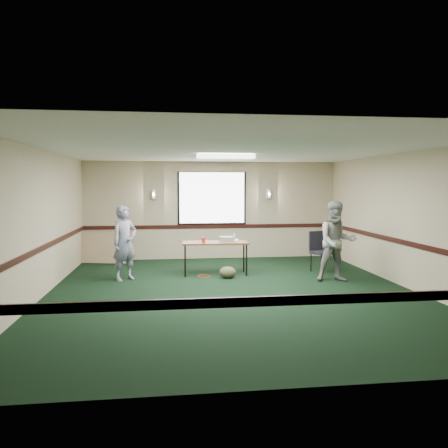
{
  "coord_description": "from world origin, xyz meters",
  "views": [
    {
      "loc": [
        -1.18,
        -8.1,
        2.03
      ],
      "look_at": [
        0.0,
        1.3,
        1.2
      ],
      "focal_mm": 35.0,
      "sensor_mm": 36.0,
      "label": 1
    }
  ],
  "objects": [
    {
      "name": "conference_chair",
      "position": [
        2.37,
        1.77,
        0.56
      ],
      "size": [
        0.59,
        0.61,
        0.96
      ],
      "rotation": [
        0.0,
        0.0,
        0.32
      ],
      "color": "black",
      "rests_on": "ground"
    },
    {
      "name": "projector",
      "position": [
        0.13,
        1.83,
        0.8
      ],
      "size": [
        0.34,
        0.29,
        0.11
      ],
      "primitive_type": "cube",
      "rotation": [
        0.0,
        0.0,
        -0.06
      ],
      "color": "gray",
      "rests_on": "folding_table"
    },
    {
      "name": "red_cup",
      "position": [
        -0.42,
        1.65,
        0.81
      ],
      "size": [
        0.08,
        0.08,
        0.12
      ],
      "primitive_type": "cylinder",
      "color": "red",
      "rests_on": "folding_table"
    },
    {
      "name": "folded_table",
      "position": [
        -3.0,
        3.6,
        0.4
      ],
      "size": [
        1.57,
        0.57,
        0.8
      ],
      "primitive_type": "cube",
      "rotation": [
        -0.21,
        0.0,
        -0.22
      ],
      "color": "tan",
      "rests_on": "ground"
    },
    {
      "name": "duffel_bag",
      "position": [
        0.08,
        1.3,
        0.13
      ],
      "size": [
        0.38,
        0.3,
        0.26
      ],
      "primitive_type": "ellipsoid",
      "rotation": [
        0.0,
        0.0,
        0.05
      ],
      "color": "#3F3D24",
      "rests_on": "ground"
    },
    {
      "name": "person_right",
      "position": [
        2.34,
        0.71,
        0.85
      ],
      "size": [
        0.88,
        0.71,
        1.71
      ],
      "primitive_type": "imported",
      "rotation": [
        0.0,
        0.0,
        -0.08
      ],
      "color": "#6785A1",
      "rests_on": "ground"
    },
    {
      "name": "ground",
      "position": [
        0.0,
        0.0,
        0.0
      ],
      "size": [
        8.0,
        8.0,
        0.0
      ],
      "primitive_type": "plane",
      "color": "black",
      "rests_on": "ground"
    },
    {
      "name": "folding_table",
      "position": [
        -0.14,
        1.76,
        0.7
      ],
      "size": [
        1.52,
        0.66,
        0.75
      ],
      "rotation": [
        0.0,
        0.0,
        -0.04
      ],
      "color": "#532917",
      "rests_on": "ground"
    },
    {
      "name": "room_shell",
      "position": [
        0.0,
        2.12,
        1.58
      ],
      "size": [
        8.0,
        8.02,
        8.0
      ],
      "color": "beige",
      "rests_on": "ground"
    },
    {
      "name": "person_left",
      "position": [
        -2.14,
        1.39,
        0.81
      ],
      "size": [
        0.7,
        0.67,
        1.61
      ],
      "primitive_type": "imported",
      "rotation": [
        0.0,
        0.0,
        0.67
      ],
      "color": "#435094",
      "rests_on": "ground"
    },
    {
      "name": "game_console",
      "position": [
        0.28,
        1.79,
        0.78
      ],
      "size": [
        0.24,
        0.21,
        0.05
      ],
      "primitive_type": "cube",
      "rotation": [
        0.0,
        0.0,
        -0.22
      ],
      "color": "white",
      "rests_on": "folding_table"
    },
    {
      "name": "water_bottle",
      "position": [
        0.29,
        1.72,
        0.84
      ],
      "size": [
        0.05,
        0.05,
        0.18
      ],
      "primitive_type": "cylinder",
      "color": "#8BB3E4",
      "rests_on": "folding_table"
    },
    {
      "name": "cable_coil",
      "position": [
        -0.43,
        1.54,
        0.01
      ],
      "size": [
        0.37,
        0.37,
        0.01
      ],
      "primitive_type": "torus",
      "rotation": [
        0.0,
        0.0,
        -0.37
      ],
      "color": "#C83F19",
      "rests_on": "ground"
    }
  ]
}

